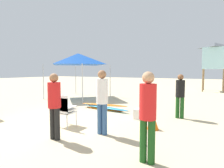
{
  "coord_description": "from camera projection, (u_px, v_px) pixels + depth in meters",
  "views": [
    {
      "loc": [
        4.83,
        -4.09,
        1.76
      ],
      "look_at": [
        1.45,
        2.03,
        1.25
      ],
      "focal_mm": 29.01,
      "sensor_mm": 36.0,
      "label": 1
    }
  ],
  "objects": [
    {
      "name": "ground",
      "position": [
        45.0,
        124.0,
        6.03
      ],
      "size": [
        80.0,
        80.0,
        0.0
      ],
      "primitive_type": "plane",
      "color": "beige"
    },
    {
      "name": "stacked_plastic_chairs",
      "position": [
        64.0,
        108.0,
        5.66
      ],
      "size": [
        0.48,
        0.48,
        1.02
      ],
      "color": "white",
      "rests_on": "ground"
    },
    {
      "name": "surfboard_pile",
      "position": [
        104.0,
        107.0,
        8.21
      ],
      "size": [
        2.55,
        0.75,
        0.24
      ],
      "color": "orange",
      "rests_on": "ground"
    },
    {
      "name": "lifeguard_near_left",
      "position": [
        180.0,
        93.0,
        6.67
      ],
      "size": [
        0.32,
        0.32,
        1.64
      ],
      "color": "#194C19",
      "rests_on": "ground"
    },
    {
      "name": "lifeguard_near_center",
      "position": [
        54.0,
        102.0,
        4.59
      ],
      "size": [
        0.32,
        0.32,
        1.7
      ],
      "color": "black",
      "rests_on": "ground"
    },
    {
      "name": "lifeguard_near_right",
      "position": [
        148.0,
        111.0,
        3.4
      ],
      "size": [
        0.32,
        0.32,
        1.75
      ],
      "color": "#194C19",
      "rests_on": "ground"
    },
    {
      "name": "lifeguard_far_right",
      "position": [
        102.0,
        97.0,
        4.96
      ],
      "size": [
        0.32,
        0.32,
        1.78
      ],
      "color": "#33598C",
      "rests_on": "ground"
    },
    {
      "name": "popup_canopy",
      "position": [
        78.0,
        59.0,
        11.63
      ],
      "size": [
        3.07,
        3.07,
        2.89
      ],
      "color": "#B2B2B7",
      "rests_on": "ground"
    },
    {
      "name": "lifeguard_tower",
      "position": [
        214.0,
        56.0,
        15.53
      ],
      "size": [
        1.98,
        1.98,
        4.18
      ],
      "color": "olive",
      "rests_on": "ground"
    },
    {
      "name": "traffic_cone_near",
      "position": [
        150.0,
        103.0,
        8.65
      ],
      "size": [
        0.34,
        0.34,
        0.49
      ],
      "primitive_type": "cone",
      "color": "orange",
      "rests_on": "ground"
    },
    {
      "name": "traffic_cone_far",
      "position": [
        153.0,
        121.0,
        5.44
      ],
      "size": [
        0.36,
        0.36,
        0.51
      ],
      "primitive_type": "cone",
      "color": "orange",
      "rests_on": "ground"
    },
    {
      "name": "cooler_box",
      "position": [
        141.0,
        114.0,
        6.62
      ],
      "size": [
        0.49,
        0.4,
        0.37
      ],
      "primitive_type": "cube",
      "color": "white",
      "rests_on": "ground"
    }
  ]
}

